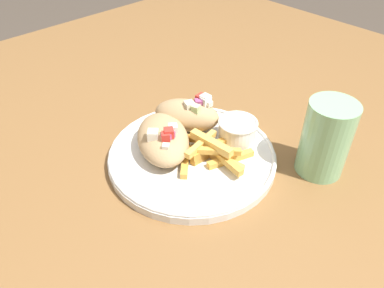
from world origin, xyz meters
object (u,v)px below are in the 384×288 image
pita_sandwich_near (163,138)px  fries_pile (211,151)px  pita_sandwich_far (188,114)px  water_glass (325,142)px  sauce_ramekin (238,131)px  plate (192,155)px

pita_sandwich_near → fries_pile: (0.07, 0.04, -0.01)m
pita_sandwich_far → water_glass: 0.23m
fries_pile → sauce_ramekin: bearing=86.0°
water_glass → fries_pile: bearing=-138.0°
fries_pile → water_glass: bearing=42.0°
sauce_ramekin → water_glass: size_ratio=0.54×
pita_sandwich_far → fries_pile: pita_sandwich_far is taller
water_glass → pita_sandwich_near: bearing=-140.5°
pita_sandwich_near → water_glass: 0.25m
pita_sandwich_near → sauce_ramekin: bearing=87.6°
pita_sandwich_far → water_glass: water_glass is taller
pita_sandwich_near → sauce_ramekin: 0.13m
pita_sandwich_far → fries_pile: (0.08, -0.03, -0.02)m
plate → water_glass: 0.21m
plate → sauce_ramekin: 0.09m
pita_sandwich_near → fries_pile: bearing=65.6°
sauce_ramekin → pita_sandwich_near: bearing=-123.8°
pita_sandwich_near → pita_sandwich_far: 0.07m
pita_sandwich_near → fries_pile: pita_sandwich_near is taller
plate → sauce_ramekin: (0.03, 0.08, 0.03)m
pita_sandwich_near → water_glass: bearing=70.9°
pita_sandwich_far → fries_pile: size_ratio=0.98×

